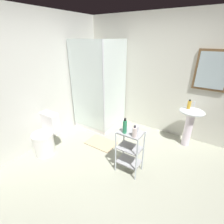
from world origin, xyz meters
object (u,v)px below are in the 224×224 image
object	(u,v)px
toilet	(45,138)
lotion_bottle_white	(135,132)
body_wash_bottle_green	(125,126)
bath_mat	(101,143)
pedestal_sink	(190,120)
rinse_cup	(137,128)
hand_soap_bottle	(189,105)
storage_cart	(130,149)
shower_stall	(101,109)

from	to	relation	value
toilet	lotion_bottle_white	size ratio (longest dim) A/B	4.14
body_wash_bottle_green	bath_mat	xyz separation A→B (m)	(-0.76, 0.42, -0.84)
pedestal_sink	lotion_bottle_white	world-z (taller)	lotion_bottle_white
pedestal_sink	lotion_bottle_white	size ratio (longest dim) A/B	4.42
toilet	rinse_cup	size ratio (longest dim) A/B	8.35
toilet	hand_soap_bottle	world-z (taller)	hand_soap_bottle
toilet	storage_cart	xyz separation A→B (m)	(1.55, 0.42, 0.12)
lotion_bottle_white	toilet	bearing A→B (deg)	-168.51
pedestal_sink	bath_mat	size ratio (longest dim) A/B	1.35
shower_stall	bath_mat	distance (m)	0.89
pedestal_sink	rinse_cup	distance (m)	1.35
body_wash_bottle_green	hand_soap_bottle	bearing A→B (deg)	63.54
body_wash_bottle_green	bath_mat	distance (m)	1.21
toilet	storage_cart	world-z (taller)	toilet
shower_stall	hand_soap_bottle	bearing A→B (deg)	8.08
pedestal_sink	storage_cart	bearing A→B (deg)	-117.11
hand_soap_bottle	bath_mat	distance (m)	1.89
lotion_bottle_white	rinse_cup	bearing A→B (deg)	104.18
hand_soap_bottle	lotion_bottle_white	bearing A→B (deg)	-109.82
lotion_bottle_white	rinse_cup	size ratio (longest dim) A/B	2.02
pedestal_sink	bath_mat	world-z (taller)	pedestal_sink
shower_stall	body_wash_bottle_green	distance (m)	1.64
shower_stall	toilet	size ratio (longest dim) A/B	2.63
body_wash_bottle_green	pedestal_sink	bearing A→B (deg)	61.68
storage_cart	bath_mat	xyz separation A→B (m)	(-0.84, 0.35, -0.43)
pedestal_sink	rinse_cup	bearing A→B (deg)	-116.18
toilet	body_wash_bottle_green	distance (m)	1.61
toilet	hand_soap_bottle	size ratio (longest dim) A/B	4.40
hand_soap_bottle	storage_cart	bearing A→B (deg)	-115.07
shower_stall	storage_cart	size ratio (longest dim) A/B	2.70
toilet	lotion_bottle_white	bearing A→B (deg)	11.49
toilet	bath_mat	size ratio (longest dim) A/B	1.27
rinse_cup	bath_mat	distance (m)	1.22
hand_soap_bottle	body_wash_bottle_green	world-z (taller)	hand_soap_bottle
storage_cart	bath_mat	distance (m)	1.00
body_wash_bottle_green	bath_mat	bearing A→B (deg)	151.15
lotion_bottle_white	storage_cart	bearing A→B (deg)	139.54
hand_soap_bottle	bath_mat	bearing A→B (deg)	-147.99
body_wash_bottle_green	rinse_cup	size ratio (longest dim) A/B	2.63
hand_soap_bottle	rinse_cup	bearing A→B (deg)	-113.95
shower_stall	lotion_bottle_white	world-z (taller)	shower_stall
lotion_bottle_white	body_wash_bottle_green	world-z (taller)	body_wash_bottle_green
bath_mat	body_wash_bottle_green	bearing A→B (deg)	-28.85
body_wash_bottle_green	rinse_cup	xyz separation A→B (m)	(0.13, 0.14, -0.06)
hand_soap_bottle	rinse_cup	world-z (taller)	hand_soap_bottle
rinse_cup	storage_cart	bearing A→B (deg)	-130.28
lotion_bottle_white	body_wash_bottle_green	xyz separation A→B (m)	(-0.17, 0.02, 0.02)
shower_stall	lotion_bottle_white	size ratio (longest dim) A/B	10.91
hand_soap_bottle	lotion_bottle_white	xyz separation A→B (m)	(-0.48, -1.32, -0.07)
pedestal_sink	toilet	bearing A→B (deg)	-142.40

